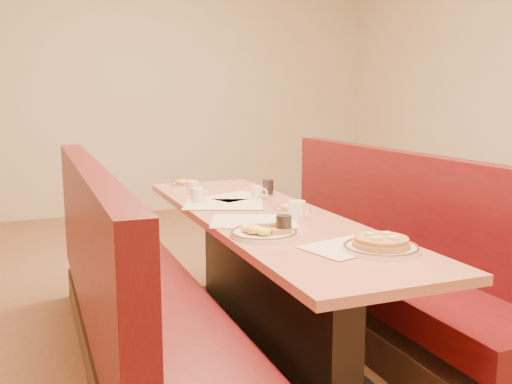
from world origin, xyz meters
name	(u,v)px	position (x,y,z in m)	size (l,w,h in m)	color
ground	(265,347)	(0.00, 0.00, 0.00)	(8.00, 8.00, 0.00)	#9E6647
diner_table	(265,282)	(0.00, 0.00, 0.37)	(0.70, 2.50, 0.75)	black
booth_left	(129,303)	(-0.73, 0.00, 0.36)	(0.55, 2.50, 1.05)	#4C3326
booth_right	(380,270)	(0.73, 0.00, 0.36)	(0.55, 2.50, 1.05)	#4C3326
placemat_near_left	(254,221)	(-0.12, -0.15, 0.75)	(0.42, 0.32, 0.00)	#F6DDC0
placemat_near_right	(347,247)	(0.06, -0.75, 0.75)	(0.35, 0.26, 0.00)	#F6DDC0
placemat_far_left	(224,204)	(-0.12, 0.34, 0.75)	(0.45, 0.34, 0.00)	#F6DDC0
placemat_far_right	(236,196)	(0.03, 0.55, 0.75)	(0.35, 0.26, 0.00)	#F6DDC0
pancake_plate	(381,245)	(0.16, -0.84, 0.77)	(0.31, 0.31, 0.07)	white
eggs_plate	(263,232)	(-0.19, -0.44, 0.77)	(0.31, 0.31, 0.06)	white
extra_plate_mid	(292,209)	(0.17, 0.02, 0.76)	(0.20, 0.20, 0.04)	white
extra_plate_far	(187,184)	(-0.14, 1.10, 0.77)	(0.23, 0.23, 0.05)	white
coffee_mug_a	(297,210)	(0.11, -0.17, 0.80)	(0.12, 0.09, 0.10)	white
coffee_mug_b	(198,195)	(-0.23, 0.47, 0.79)	(0.11, 0.08, 0.08)	white
coffee_mug_c	(257,192)	(0.13, 0.44, 0.79)	(0.10, 0.07, 0.08)	white
coffee_mug_d	(193,187)	(-0.18, 0.78, 0.79)	(0.11, 0.07, 0.08)	white
soda_tumbler_near	(284,226)	(-0.11, -0.47, 0.80)	(0.07, 0.07, 0.10)	black
soda_tumbler_mid	(268,187)	(0.25, 0.57, 0.80)	(0.07, 0.07, 0.10)	black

